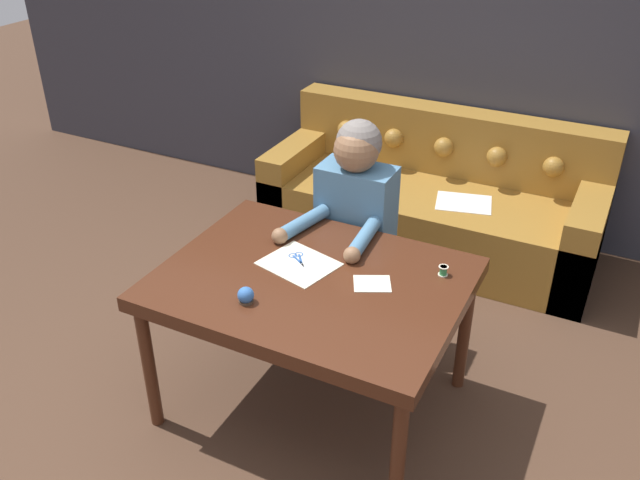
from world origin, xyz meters
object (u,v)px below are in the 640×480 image
(person, at_px, (354,229))
(dining_table, at_px, (312,290))
(pin_cushion, at_px, (246,296))
(thread_spool, at_px, (443,271))
(couch, at_px, (432,202))
(scissors, at_px, (300,261))

(person, bearing_deg, dining_table, -83.30)
(dining_table, xyz_separation_m, pin_cushion, (-0.16, -0.29, 0.10))
(dining_table, bearing_deg, pin_cushion, -118.38)
(pin_cushion, bearing_deg, thread_spool, 40.33)
(dining_table, xyz_separation_m, couch, (0.01, 1.76, -0.37))
(couch, bearing_deg, thread_spool, -71.11)
(person, height_order, scissors, person)
(couch, xyz_separation_m, person, (-0.08, -1.13, 0.34))
(dining_table, distance_m, person, 0.64)
(thread_spool, bearing_deg, person, 148.95)
(couch, distance_m, person, 1.18)
(thread_spool, bearing_deg, pin_cushion, -139.67)
(person, relative_size, pin_cushion, 17.46)
(dining_table, bearing_deg, thread_spool, 28.37)
(thread_spool, bearing_deg, dining_table, -151.63)
(dining_table, relative_size, thread_spool, 29.59)
(scissors, bearing_deg, person, 86.15)
(pin_cushion, bearing_deg, dining_table, 61.62)
(couch, distance_m, pin_cushion, 2.11)
(pin_cushion, bearing_deg, couch, 85.45)
(person, xyz_separation_m, scissors, (-0.04, -0.54, 0.09))
(couch, distance_m, scissors, 1.73)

